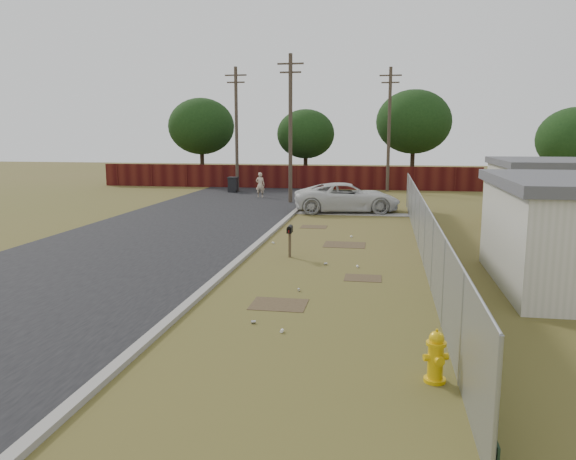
% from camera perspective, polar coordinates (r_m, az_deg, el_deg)
% --- Properties ---
extents(ground, '(120.00, 120.00, 0.00)m').
position_cam_1_polar(ground, '(18.97, 4.23, -3.24)').
color(ground, brown).
rests_on(ground, ground).
extents(street, '(15.10, 60.00, 0.12)m').
position_cam_1_polar(street, '(28.10, -7.99, 0.99)').
color(street, black).
rests_on(street, ground).
extents(chainlink_fence, '(0.10, 27.06, 2.02)m').
position_cam_1_polar(chainlink_fence, '(19.78, 13.58, -0.59)').
color(chainlink_fence, '#93969B').
rests_on(chainlink_fence, ground).
extents(privacy_fence, '(30.00, 0.12, 1.80)m').
position_cam_1_polar(privacy_fence, '(44.21, -0.40, 5.42)').
color(privacy_fence, '#4A150F').
rests_on(privacy_fence, ground).
extents(utility_poles, '(12.60, 8.24, 9.00)m').
position_cam_1_polar(utility_poles, '(39.44, 1.87, 10.40)').
color(utility_poles, brown).
rests_on(utility_poles, ground).
extents(horizon_trees, '(33.32, 31.94, 7.78)m').
position_cam_1_polar(horizon_trees, '(41.97, 8.62, 10.17)').
color(horizon_trees, '#2E2315').
rests_on(horizon_trees, ground).
extents(fire_hydrant, '(0.48, 0.48, 0.96)m').
position_cam_1_polar(fire_hydrant, '(10.26, 14.79, -12.40)').
color(fire_hydrant, '#E4B50C').
rests_on(fire_hydrant, ground).
extents(mailbox, '(0.18, 0.49, 1.12)m').
position_cam_1_polar(mailbox, '(19.44, 0.19, -0.22)').
color(mailbox, brown).
rests_on(mailbox, ground).
extents(pickup_truck, '(6.14, 3.64, 1.60)m').
position_cam_1_polar(pickup_truck, '(31.01, 6.01, 3.31)').
color(pickup_truck, silver).
rests_on(pickup_truck, ground).
extents(pedestrian, '(0.63, 0.43, 1.69)m').
position_cam_1_polar(pedestrian, '(37.93, -2.84, 4.59)').
color(pedestrian, beige).
rests_on(pedestrian, ground).
extents(trash_bin, '(0.75, 0.80, 1.12)m').
position_cam_1_polar(trash_bin, '(41.48, -5.59, 4.63)').
color(trash_bin, black).
rests_on(trash_bin, ground).
extents(scattered_litter, '(3.56, 11.72, 0.07)m').
position_cam_1_polar(scattered_litter, '(17.50, 2.30, -4.20)').
color(scattered_litter, silver).
rests_on(scattered_litter, ground).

